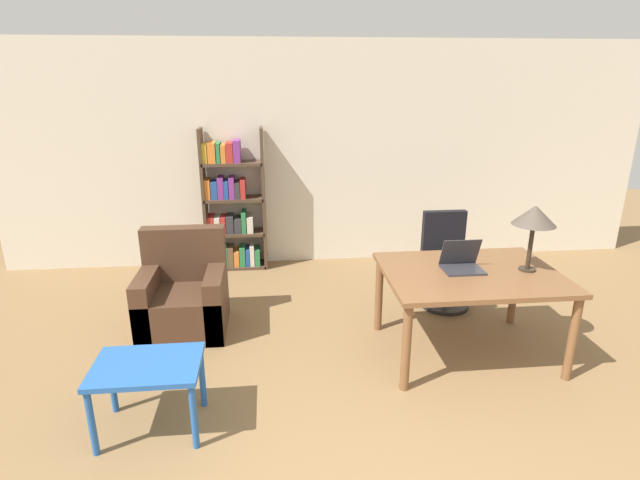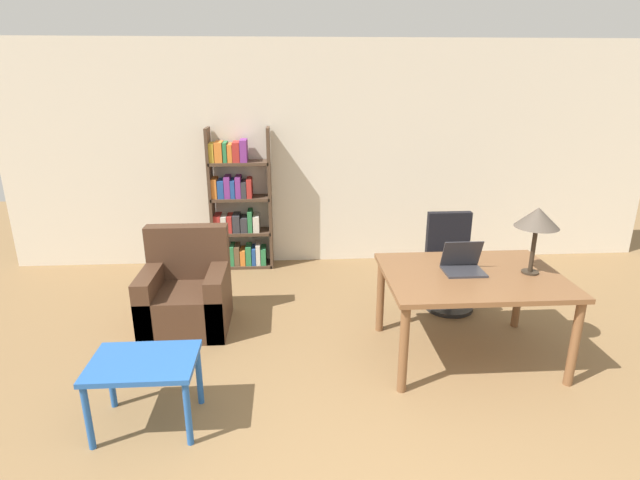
{
  "view_description": "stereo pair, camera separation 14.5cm",
  "coord_description": "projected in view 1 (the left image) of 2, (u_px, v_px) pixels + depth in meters",
  "views": [
    {
      "loc": [
        -0.74,
        -1.57,
        2.3
      ],
      "look_at": [
        -0.34,
        2.3,
        1.0
      ],
      "focal_mm": 28.0,
      "sensor_mm": 36.0,
      "label": 1
    },
    {
      "loc": [
        -0.59,
        -1.58,
        2.3
      ],
      "look_at": [
        -0.34,
        2.3,
        1.0
      ],
      "focal_mm": 28.0,
      "sensor_mm": 36.0,
      "label": 2
    }
  ],
  "objects": [
    {
      "name": "bookshelf",
      "position": [
        231.0,
        209.0,
        6.02
      ],
      "size": [
        0.74,
        0.28,
        1.71
      ],
      "color": "#4C3828",
      "rests_on": "ground_plane"
    },
    {
      "name": "armchair",
      "position": [
        184.0,
        299.0,
        4.66
      ],
      "size": [
        0.78,
        0.72,
        0.93
      ],
      "color": "#472D1E",
      "rests_on": "ground_plane"
    },
    {
      "name": "laptop",
      "position": [
        462.0,
        263.0,
        4.14
      ],
      "size": [
        0.32,
        0.26,
        0.26
      ],
      "color": "#2D2D33",
      "rests_on": "desk"
    },
    {
      "name": "desk",
      "position": [
        470.0,
        282.0,
        4.14
      ],
      "size": [
        1.43,
        1.08,
        0.75
      ],
      "color": "brown",
      "rests_on": "ground_plane"
    },
    {
      "name": "side_table_blue",
      "position": [
        148.0,
        374.0,
        3.27
      ],
      "size": [
        0.69,
        0.5,
        0.5
      ],
      "color": "#2356A3",
      "rests_on": "ground_plane"
    },
    {
      "name": "office_chair",
      "position": [
        445.0,
        264.0,
        5.13
      ],
      "size": [
        0.49,
        0.49,
        0.97
      ],
      "color": "black",
      "rests_on": "ground_plane"
    },
    {
      "name": "table_lamp",
      "position": [
        534.0,
        217.0,
        4.0
      ],
      "size": [
        0.35,
        0.35,
        0.55
      ],
      "color": "#2D2319",
      "rests_on": "desk"
    },
    {
      "name": "wall_back",
      "position": [
        329.0,
        155.0,
        6.13
      ],
      "size": [
        8.0,
        0.06,
        2.7
      ],
      "color": "beige",
      "rests_on": "ground_plane"
    }
  ]
}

